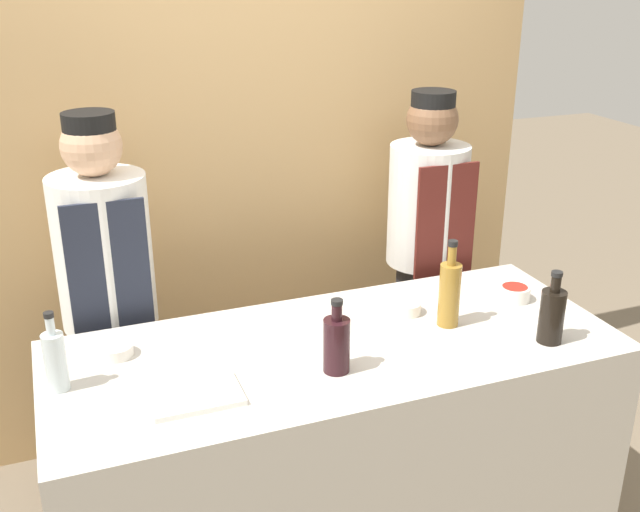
% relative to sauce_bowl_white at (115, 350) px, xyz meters
% --- Properties ---
extents(cabinet_wall, '(2.82, 0.18, 2.40)m').
position_rel_sauce_bowl_white_xyz_m(cabinet_wall, '(0.75, 0.94, 0.24)').
color(cabinet_wall, tan).
rests_on(cabinet_wall, ground_plane).
extents(counter, '(2.04, 0.84, 0.94)m').
position_rel_sauce_bowl_white_xyz_m(counter, '(0.75, -0.20, -0.49)').
color(counter, beige).
rests_on(counter, ground_plane).
extents(sauce_bowl_white, '(0.12, 0.12, 0.04)m').
position_rel_sauce_bowl_white_xyz_m(sauce_bowl_white, '(0.00, 0.00, 0.00)').
color(sauce_bowl_white, white).
rests_on(sauce_bowl_white, counter).
extents(sauce_bowl_red, '(0.12, 0.12, 0.06)m').
position_rel_sauce_bowl_white_xyz_m(sauce_bowl_red, '(1.56, -0.11, 0.01)').
color(sauce_bowl_red, white).
rests_on(sauce_bowl_red, counter).
extents(sauce_bowl_yellow, '(0.12, 0.12, 0.05)m').
position_rel_sauce_bowl_white_xyz_m(sauce_bowl_yellow, '(1.10, -0.06, 0.00)').
color(sauce_bowl_yellow, white).
rests_on(sauce_bowl_yellow, counter).
extents(cutting_board, '(0.29, 0.20, 0.02)m').
position_rel_sauce_bowl_white_xyz_m(cutting_board, '(0.20, -0.37, -0.01)').
color(cutting_board, white).
rests_on(cutting_board, counter).
extents(bottle_wine, '(0.09, 0.09, 0.26)m').
position_rel_sauce_bowl_white_xyz_m(bottle_wine, '(0.68, -0.37, 0.08)').
color(bottle_wine, black).
rests_on(bottle_wine, counter).
extents(bottle_soy, '(0.09, 0.09, 0.27)m').
position_rel_sauce_bowl_white_xyz_m(bottle_soy, '(1.47, -0.45, 0.08)').
color(bottle_soy, black).
rests_on(bottle_soy, counter).
extents(bottle_clear, '(0.07, 0.07, 0.27)m').
position_rel_sauce_bowl_white_xyz_m(bottle_clear, '(-0.20, -0.16, 0.08)').
color(bottle_clear, silver).
rests_on(bottle_clear, counter).
extents(bottle_vinegar, '(0.08, 0.08, 0.34)m').
position_rel_sauce_bowl_white_xyz_m(bottle_vinegar, '(1.20, -0.20, 0.11)').
color(bottle_vinegar, olive).
rests_on(bottle_vinegar, counter).
extents(chef_left, '(0.38, 0.38, 1.70)m').
position_rel_sauce_bowl_white_xyz_m(chef_left, '(0.03, 0.47, -0.04)').
color(chef_left, '#28282D').
rests_on(chef_left, ground_plane).
extents(chef_right, '(0.36, 0.36, 1.69)m').
position_rel_sauce_bowl_white_xyz_m(chef_right, '(1.47, 0.47, -0.04)').
color(chef_right, '#28282D').
rests_on(chef_right, ground_plane).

